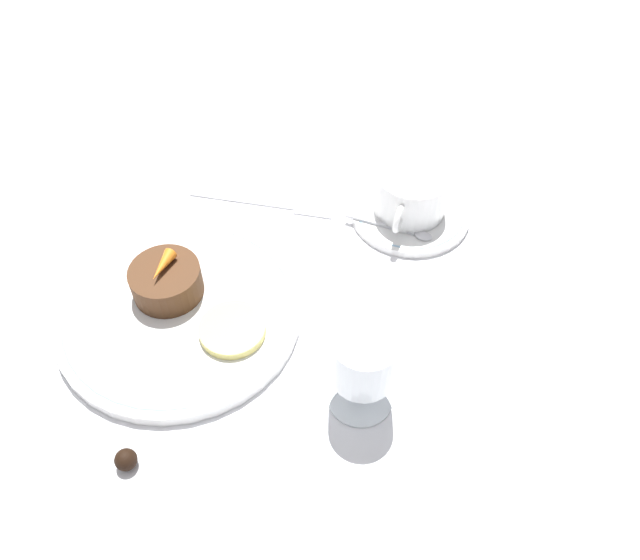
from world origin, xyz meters
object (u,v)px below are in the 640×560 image
coffee_cup (411,192)px  wine_glass (364,362)px  fork (277,204)px  dessert_cake (167,281)px  dinner_plate (180,312)px

coffee_cup → wine_glass: size_ratio=1.12×
fork → dessert_cake: bearing=-14.9°
wine_glass → dessert_cake: wine_glass is taller
fork → dinner_plate: bearing=-7.6°
fork → wine_glass: bearing=40.5°
dinner_plate → fork: (-0.20, 0.03, -0.01)m
dinner_plate → dessert_cake: (-0.02, -0.02, 0.02)m
coffee_cup → fork: coffee_cup is taller
wine_glass → fork: 0.31m
wine_glass → dinner_plate: bearing=-96.3°
coffee_cup → wine_glass: bearing=6.3°
coffee_cup → wine_glass: wine_glass is taller
fork → coffee_cup: bearing=105.9°
coffee_cup → dinner_plate: bearing=-37.4°
dessert_cake → coffee_cup: bearing=137.4°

